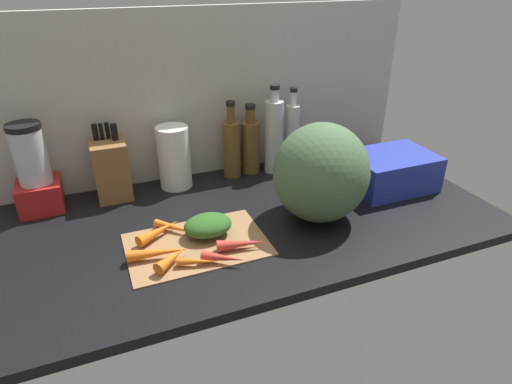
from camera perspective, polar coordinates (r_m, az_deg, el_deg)
ground_plane at (r=139.46cm, az=-3.35°, el=-4.04°), size 170.00×80.00×3.00cm
wall_back at (r=161.27cm, az=-8.24°, el=12.41°), size 170.00×3.00×60.00cm
cutting_board at (r=127.00cm, az=-7.78°, el=-6.77°), size 39.70×26.62×0.80cm
carrot_0 at (r=118.64cm, az=-11.05°, el=-8.58°), size 10.61×9.30×3.45cm
carrot_1 at (r=131.92cm, az=-10.26°, el=-4.71°), size 12.70×12.85×2.40cm
carrot_2 at (r=121.70cm, az=-12.71°, el=-7.78°), size 17.06×6.02×3.33cm
carrot_3 at (r=117.45cm, az=-4.34°, el=-8.64°), size 11.59×8.78×2.96cm
carrot_4 at (r=130.70cm, az=-12.64°, el=-5.03°), size 14.54×10.17×3.47cm
carrot_5 at (r=123.19cm, az=-2.12°, el=-6.74°), size 12.26×4.40×2.59cm
carrot_6 at (r=117.36cm, az=-7.66°, el=-9.05°), size 11.07×6.21×2.37cm
carrot_7 at (r=122.29cm, az=-1.91°, el=-6.83°), size 14.29×6.25×3.28cm
carrot_greens_pile at (r=128.56cm, az=-6.35°, el=-4.38°), size 14.32×11.01×6.06cm
winter_squash at (r=133.77cm, az=8.55°, el=2.51°), size 29.67×28.98×30.99cm
knife_block at (r=156.91cm, az=-18.58°, el=3.13°), size 11.20×16.57×25.66cm
blender_appliance at (r=155.04cm, az=-27.06°, el=2.13°), size 13.34×13.34×29.42cm
paper_towel_roll at (r=156.86cm, az=-10.71°, el=4.51°), size 11.41×11.41×22.52cm
bottle_0 at (r=162.49cm, az=-3.23°, el=5.90°), size 6.66×6.66×29.02cm
bottle_1 at (r=166.33cm, az=-0.73°, el=6.22°), size 7.36×7.36×26.65cm
bottle_2 at (r=165.28cm, az=2.36°, el=7.47°), size 6.89×6.89×33.78cm
bottle_3 at (r=169.83cm, az=4.75°, el=7.51°), size 5.31×5.31×31.85cm
dish_rack at (r=162.92cm, az=17.23°, el=2.70°), size 29.54×21.79×12.61cm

